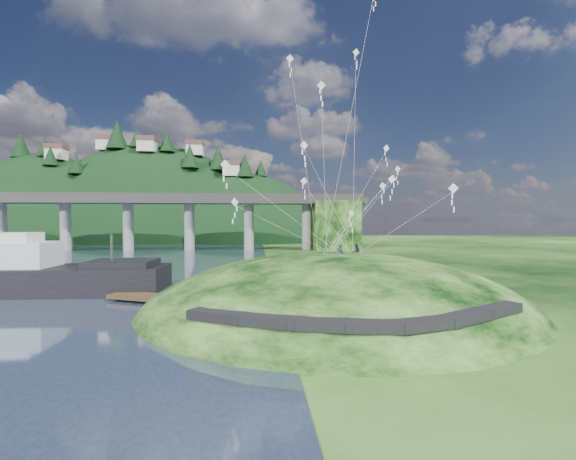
{
  "coord_description": "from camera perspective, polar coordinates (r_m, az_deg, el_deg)",
  "views": [
    {
      "loc": [
        0.77,
        -32.27,
        8.03
      ],
      "look_at": [
        4.0,
        6.0,
        7.0
      ],
      "focal_mm": 24.0,
      "sensor_mm": 36.0,
      "label": 1
    }
  ],
  "objects": [
    {
      "name": "kite_flyers",
      "position": [
        35.95,
        9.25,
        -2.06
      ],
      "size": [
        2.82,
        2.74,
        1.81
      ],
      "color": "#242731",
      "rests_on": "ground"
    },
    {
      "name": "ground",
      "position": [
        33.26,
        -6.15,
        -12.44
      ],
      "size": [
        320.0,
        320.0,
        0.0
      ],
      "primitive_type": "plane",
      "color": "black",
      "rests_on": "ground"
    },
    {
      "name": "wooden_dock",
      "position": [
        38.19,
        -15.59,
        -9.92
      ],
      "size": [
        15.09,
        8.29,
        1.1
      ],
      "color": "#3B2C18",
      "rests_on": "ground"
    },
    {
      "name": "kite_swarm",
      "position": [
        38.55,
        8.66,
        12.75
      ],
      "size": [
        20.18,
        15.14,
        20.37
      ],
      "color": "white",
      "rests_on": "ground"
    },
    {
      "name": "far_ridge",
      "position": [
        161.42,
        -20.8,
        -4.06
      ],
      "size": [
        153.0,
        70.0,
        94.5
      ],
      "color": "black",
      "rests_on": "ground"
    },
    {
      "name": "work_barge",
      "position": [
        49.47,
        -32.5,
        -5.5
      ],
      "size": [
        24.95,
        7.26,
        8.69
      ],
      "color": "black",
      "rests_on": "ground"
    },
    {
      "name": "footpath",
      "position": [
        24.24,
        11.65,
        -12.69
      ],
      "size": [
        22.29,
        5.84,
        0.83
      ],
      "color": "black",
      "rests_on": "ground"
    },
    {
      "name": "grass_hill",
      "position": [
        36.29,
        7.04,
        -13.7
      ],
      "size": [
        36.0,
        32.0,
        13.0
      ],
      "color": "black",
      "rests_on": "ground"
    },
    {
      "name": "bridge",
      "position": [
        105.91,
        -19.74,
        2.35
      ],
      "size": [
        160.0,
        11.0,
        15.0
      ],
      "color": "#2D2B2B",
      "rests_on": "ground"
    }
  ]
}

